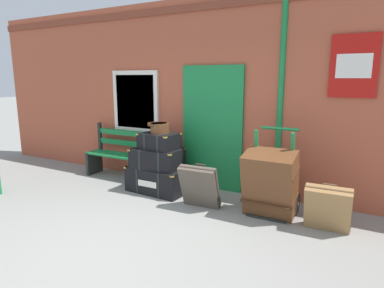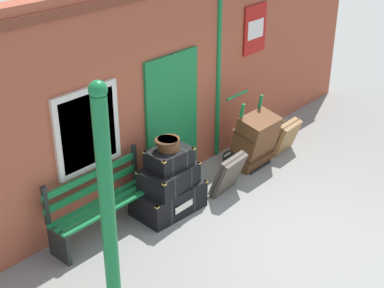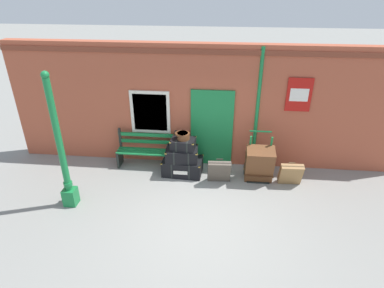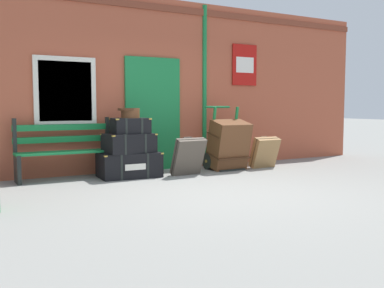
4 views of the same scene
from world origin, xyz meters
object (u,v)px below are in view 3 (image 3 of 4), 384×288
at_px(steamer_trunk_top, 183,144).
at_px(suitcase_slate, 219,171).
at_px(steamer_trunk_middle, 182,154).
at_px(round_hatbox, 183,135).
at_px(lamp_post, 63,159).
at_px(suitcase_caramel, 291,174).
at_px(platform_bench, 147,151).
at_px(large_brown_trunk, 259,164).
at_px(steamer_trunk_base, 183,166).
at_px(porters_trolley, 258,167).

bearing_deg(steamer_trunk_top, suitcase_slate, -19.94).
height_order(steamer_trunk_middle, round_hatbox, round_hatbox).
relative_size(lamp_post, suitcase_caramel, 4.97).
relative_size(platform_bench, large_brown_trunk, 1.67).
bearing_deg(platform_bench, steamer_trunk_middle, -18.89).
height_order(steamer_trunk_base, round_hatbox, round_hatbox).
bearing_deg(lamp_post, round_hatbox, 33.05).
bearing_deg(platform_bench, porters_trolley, -5.30).
relative_size(platform_bench, steamer_trunk_base, 1.53).
height_order(suitcase_caramel, suitcase_slate, suitcase_slate).
height_order(large_brown_trunk, suitcase_caramel, large_brown_trunk).
bearing_deg(porters_trolley, suitcase_slate, -158.29).
distance_m(large_brown_trunk, suitcase_caramel, 0.79).
relative_size(steamer_trunk_top, suitcase_slate, 0.95).
distance_m(platform_bench, steamer_trunk_top, 1.14).
distance_m(steamer_trunk_top, suitcase_caramel, 2.74).
xyz_separation_m(lamp_post, round_hatbox, (2.36, 1.54, -0.07)).
relative_size(steamer_trunk_middle, round_hatbox, 2.29).
bearing_deg(steamer_trunk_middle, steamer_trunk_top, 21.87).
bearing_deg(porters_trolley, steamer_trunk_top, -178.45).
bearing_deg(suitcase_caramel, lamp_post, -165.72).
height_order(porters_trolley, large_brown_trunk, porters_trolley).
distance_m(steamer_trunk_base, round_hatbox, 0.89).
distance_m(platform_bench, suitcase_slate, 2.06).
bearing_deg(steamer_trunk_top, steamer_trunk_base, 140.69).
height_order(steamer_trunk_middle, suitcase_caramel, steamer_trunk_middle).
relative_size(round_hatbox, large_brown_trunk, 0.38).
height_order(platform_bench, round_hatbox, round_hatbox).
xyz_separation_m(steamer_trunk_top, large_brown_trunk, (1.91, -0.12, -0.39)).
relative_size(steamer_trunk_base, suitcase_caramel, 1.70).
bearing_deg(steamer_trunk_base, suitcase_slate, -20.49).
bearing_deg(platform_bench, suitcase_slate, -18.76).
bearing_deg(suitcase_slate, steamer_trunk_top, 160.06).
xyz_separation_m(lamp_post, porters_trolley, (4.27, 1.57, -0.89)).
xyz_separation_m(large_brown_trunk, suitcase_caramel, (0.76, -0.12, -0.17)).
xyz_separation_m(platform_bench, steamer_trunk_middle, (0.98, -0.34, 0.14)).
relative_size(lamp_post, steamer_trunk_base, 2.91).
height_order(steamer_trunk_top, suitcase_caramel, steamer_trunk_top).
distance_m(steamer_trunk_base, suitcase_slate, 1.03).
xyz_separation_m(lamp_post, steamer_trunk_base, (2.34, 1.54, -0.95)).
bearing_deg(steamer_trunk_base, lamp_post, -146.65).
height_order(lamp_post, large_brown_trunk, lamp_post).
relative_size(steamer_trunk_base, steamer_trunk_top, 1.64).
xyz_separation_m(steamer_trunk_base, large_brown_trunk, (1.93, -0.14, 0.27)).
xyz_separation_m(steamer_trunk_middle, suitcase_caramel, (2.70, -0.23, -0.28)).
xyz_separation_m(platform_bench, porters_trolley, (2.92, -0.27, -0.17)).
height_order(steamer_trunk_base, suitcase_caramel, suitcase_caramel).
height_order(round_hatbox, suitcase_slate, round_hatbox).
bearing_deg(round_hatbox, platform_bench, 163.17).
distance_m(porters_trolley, large_brown_trunk, 0.27).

